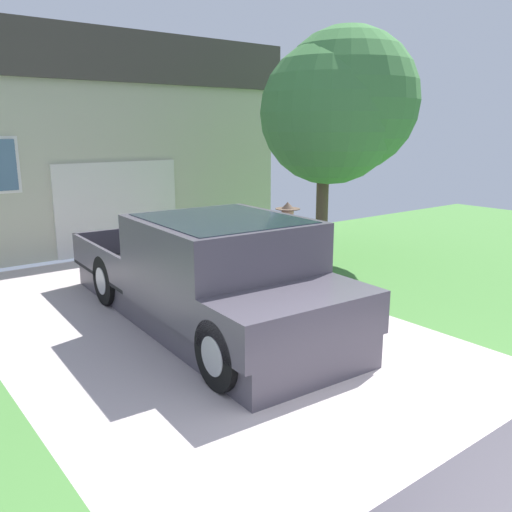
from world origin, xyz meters
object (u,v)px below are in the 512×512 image
object	(u,v)px
house_with_garage	(43,141)
front_yard_tree	(335,108)
person_with_hat	(287,249)
handbag	(287,297)
pickup_truck	(214,278)

from	to	relation	value
house_with_garage	front_yard_tree	bearing A→B (deg)	-57.77
person_with_hat	handbag	xyz separation A→B (m)	(-0.15, -0.19, -0.73)
person_with_hat	handbag	size ratio (longest dim) A/B	3.36
person_with_hat	house_with_garage	distance (m)	8.19
house_with_garage	front_yard_tree	world-z (taller)	house_with_garage
pickup_truck	house_with_garage	size ratio (longest dim) A/B	0.53
person_with_hat	front_yard_tree	size ratio (longest dim) A/B	0.34
person_with_hat	front_yard_tree	xyz separation A→B (m)	(2.69, 1.62, 2.29)
pickup_truck	person_with_hat	size ratio (longest dim) A/B	3.47
handbag	house_with_garage	size ratio (longest dim) A/B	0.05
handbag	house_with_garage	world-z (taller)	house_with_garage
pickup_truck	handbag	bearing A→B (deg)	-174.83
handbag	front_yard_tree	size ratio (longest dim) A/B	0.10
person_with_hat	house_with_garage	size ratio (longest dim) A/B	0.15
person_with_hat	house_with_garage	world-z (taller)	house_with_garage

